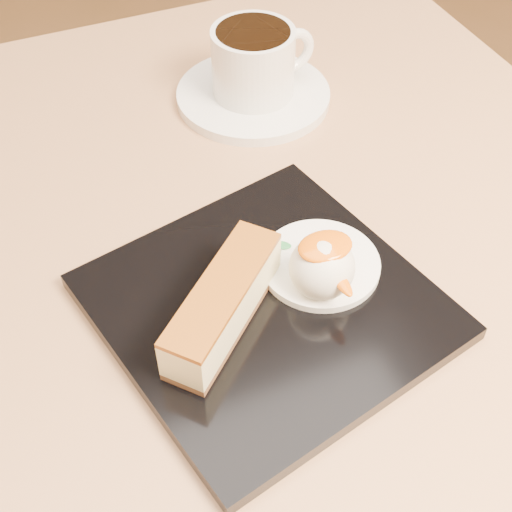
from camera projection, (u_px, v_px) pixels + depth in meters
name	position (u px, v px, depth m)	size (l,w,h in m)	color
table	(209.00, 387.00, 0.66)	(0.80, 0.80, 0.72)	black
dessert_plate	(267.00, 306.00, 0.52)	(0.22, 0.22, 0.01)	black
cheesecake	(223.00, 304.00, 0.49)	(0.11, 0.11, 0.04)	brown
cream_smear	(320.00, 264.00, 0.53)	(0.09, 0.09, 0.01)	white
ice_cream_scoop	(322.00, 268.00, 0.50)	(0.05, 0.05, 0.05)	white
mango_sauce	(325.00, 246.00, 0.49)	(0.04, 0.03, 0.01)	orange
mint_sprig	(271.00, 250.00, 0.54)	(0.03, 0.02, 0.00)	#2E8C43
saucer	(253.00, 95.00, 0.70)	(0.15, 0.15, 0.01)	white
coffee_cup	(255.00, 60.00, 0.67)	(0.11, 0.08, 0.06)	white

